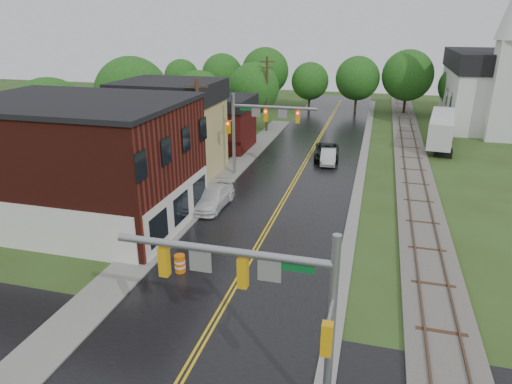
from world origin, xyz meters
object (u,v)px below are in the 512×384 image
at_px(traffic_signal_far, 257,121).
at_px(tree_left_a, 53,121).
at_px(sedan_silver, 328,157).
at_px(brick_building, 81,162).
at_px(utility_pole_b, 199,135).
at_px(traffic_signal_near, 266,290).
at_px(construction_barrel, 180,264).
at_px(tree_left_e, 255,90).
at_px(suv_dark, 327,152).
at_px(semi_trailer, 441,128).
at_px(church, 494,81).
at_px(pickup_white, 213,198).
at_px(tree_left_c, 200,98).
at_px(utility_pole_c, 267,93).
at_px(tree_left_b, 133,96).

xyz_separation_m(traffic_signal_far, tree_left_a, (-16.38, -5.10, 0.14)).
relative_size(traffic_signal_far, sedan_silver, 1.78).
bearing_deg(brick_building, utility_pole_b, 50.93).
bearing_deg(traffic_signal_far, brick_building, -126.92).
bearing_deg(sedan_silver, traffic_signal_near, -92.59).
bearing_deg(construction_barrel, tree_left_e, 98.75).
relative_size(traffic_signal_far, suv_dark, 1.44).
relative_size(brick_building, semi_trailer, 1.31).
relative_size(utility_pole_b, construction_barrel, 8.63).
relative_size(tree_left_a, sedan_silver, 2.11).
xyz_separation_m(church, sedan_silver, (-17.84, -21.22, -5.16)).
distance_m(traffic_signal_far, pickup_white, 8.90).
distance_m(tree_left_a, suv_dark, 25.25).
distance_m(brick_building, tree_left_c, 24.94).
height_order(utility_pole_c, pickup_white, utility_pole_c).
height_order(tree_left_e, semi_trailer, tree_left_e).
relative_size(church, traffic_signal_near, 2.72).
bearing_deg(tree_left_e, tree_left_a, -114.62).
bearing_deg(tree_left_b, tree_left_c, 63.44).
xyz_separation_m(utility_pole_c, construction_barrel, (3.48, -34.00, -4.20)).
bearing_deg(tree_left_a, tree_left_c, 71.57).
xyz_separation_m(church, tree_left_b, (-37.85, -21.84, -0.12)).
bearing_deg(tree_left_c, traffic_signal_far, -51.18).
relative_size(traffic_signal_near, traffic_signal_far, 1.00).
xyz_separation_m(church, construction_barrel, (-23.32, -43.74, -5.31)).
relative_size(tree_left_c, tree_left_e, 0.94).
relative_size(church, utility_pole_c, 2.22).
relative_size(tree_left_e, sedan_silver, 1.98).
bearing_deg(pickup_white, semi_trailer, 53.99).
distance_m(utility_pole_c, semi_trailer, 20.25).
height_order(brick_building, sedan_silver, brick_building).
bearing_deg(tree_left_b, pickup_white, -44.02).
bearing_deg(suv_dark, traffic_signal_near, -92.02).
distance_m(brick_building, tree_left_a, 10.14).
bearing_deg(pickup_white, utility_pole_b, 128.97).
height_order(church, tree_left_a, church).
xyz_separation_m(tree_left_b, tree_left_e, (9.00, 14.00, -0.90)).
xyz_separation_m(utility_pole_b, tree_left_a, (-13.05, -0.10, 0.39)).
bearing_deg(tree_left_e, construction_barrel, -81.25).
bearing_deg(brick_building, traffic_signal_near, -39.17).
height_order(traffic_signal_near, tree_left_e, tree_left_e).
xyz_separation_m(church, semi_trailer, (-6.84, -11.93, -3.74)).
bearing_deg(church, utility_pole_c, -160.03).
xyz_separation_m(traffic_signal_far, suv_dark, (5.29, 7.10, -4.26)).
bearing_deg(utility_pole_c, sedan_silver, -52.06).
height_order(brick_building, tree_left_c, brick_building).
relative_size(tree_left_b, sedan_silver, 2.35).
bearing_deg(traffic_signal_near, tree_left_b, 125.49).
relative_size(traffic_signal_far, utility_pole_c, 0.82).
distance_m(traffic_signal_near, construction_barrel, 11.40).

